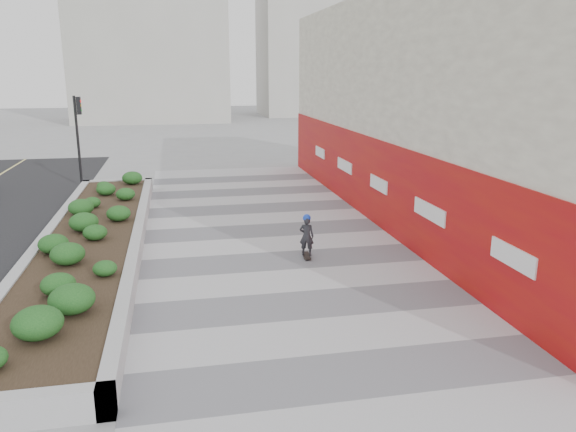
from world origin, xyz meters
name	(u,v)px	position (x,y,z in m)	size (l,w,h in m)	color
ground	(330,339)	(0.00, 0.00, 0.00)	(160.00, 160.00, 0.00)	gray
walkway	(298,286)	(0.00, 3.00, 0.01)	(8.00, 36.00, 0.01)	#A8A8AD
building	(452,108)	(6.98, 8.98, 3.98)	(6.04, 24.08, 8.00)	#B9AE9E
planter	(91,238)	(-5.50, 7.00, 0.42)	(3.00, 18.00, 0.90)	#9E9EA0
traffic_signal_near	(78,127)	(-7.23, 17.50, 2.76)	(0.33, 0.28, 4.20)	black
distant_bldg_north_l	(149,26)	(-5.00, 55.00, 10.00)	(16.00, 12.00, 20.00)	#ADAAA3
distant_bldg_north_r	(318,14)	(15.00, 60.00, 12.00)	(14.00, 10.00, 24.00)	#ADAAA3
manhole_cover	(317,284)	(0.50, 3.00, 0.00)	(0.44, 0.44, 0.01)	#595654
skateboarder	(307,236)	(0.71, 5.12, 0.67)	(0.50, 0.74, 1.31)	beige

